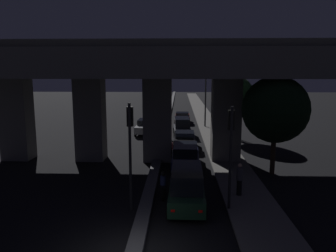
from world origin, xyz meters
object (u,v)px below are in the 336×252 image
object	(u,v)px
street_lamp	(203,89)
car_dark_green_lead	(187,187)
traffic_light_right_of_median	(231,140)
motorcycle_black_filtering_near	(163,186)
car_grey_fourth	(182,126)
car_dark_red_fifth	(182,117)
car_dark_blue_second	(186,155)
motorcycle_blue_filtering_mid	(171,150)
car_dark_green_third_oncoming	(161,104)
car_black_third	(185,139)
motorcycle_white_filtering_far	(170,136)
traffic_light_left_of_median	(130,138)
pedestrian_on_sidewalk	(239,179)
car_dark_blue_second_oncoming	(154,112)
car_silver_lead_oncoming	(146,126)

from	to	relation	value
street_lamp	car_dark_green_lead	distance (m)	24.48
traffic_light_right_of_median	motorcycle_black_filtering_near	world-z (taller)	traffic_light_right_of_median
car_grey_fourth	car_dark_red_fifth	world-z (taller)	car_grey_fourth
car_dark_blue_second	motorcycle_blue_filtering_mid	bearing A→B (deg)	25.86
car_dark_green_third_oncoming	street_lamp	bearing A→B (deg)	19.74
car_black_third	car_dark_red_fifth	xyz separation A→B (m)	(-0.08, 14.86, -0.07)
car_dark_green_third_oncoming	motorcycle_white_filtering_far	world-z (taller)	car_dark_green_third_oncoming
motorcycle_blue_filtering_mid	car_black_third	bearing A→B (deg)	-22.07
car_dark_green_third_oncoming	car_black_third	bearing A→B (deg)	9.78
traffic_light_left_of_median	car_dark_red_fifth	bearing A→B (deg)	84.31
motorcycle_black_filtering_near	pedestrian_on_sidewalk	size ratio (longest dim) A/B	1.04
traffic_light_right_of_median	car_black_third	world-z (taller)	traffic_light_right_of_median
car_dark_green_third_oncoming	motorcycle_white_filtering_far	bearing A→B (deg)	7.75
car_dark_blue_second_oncoming	pedestrian_on_sidewalk	size ratio (longest dim) A/B	2.47
car_black_third	motorcycle_blue_filtering_mid	distance (m)	3.50
street_lamp	car_silver_lead_oncoming	bearing A→B (deg)	-146.85
car_dark_green_lead	motorcycle_blue_filtering_mid	size ratio (longest dim) A/B	2.54
traffic_light_left_of_median	car_black_third	xyz separation A→B (m)	(2.88, 13.20, -2.81)
motorcycle_black_filtering_near	car_black_third	bearing A→B (deg)	-7.95
traffic_light_right_of_median	motorcycle_white_filtering_far	size ratio (longest dim) A/B	3.02
traffic_light_left_of_median	car_dark_red_fifth	xyz separation A→B (m)	(2.79, 28.06, -2.88)
traffic_light_right_of_median	car_silver_lead_oncoming	world-z (taller)	traffic_light_right_of_median
car_dark_blue_second_oncoming	car_dark_red_fifth	bearing A→B (deg)	35.26
car_dark_blue_second	motorcycle_black_filtering_near	distance (m)	5.87
traffic_light_right_of_median	car_black_third	size ratio (longest dim) A/B	1.30
traffic_light_left_of_median	car_dark_blue_second	xyz separation A→B (m)	(2.85, 7.43, -2.79)
car_dark_red_fifth	car_silver_lead_oncoming	bearing A→B (deg)	154.07
car_dark_green_third_oncoming	car_grey_fourth	bearing A→B (deg)	11.06
street_lamp	motorcycle_black_filtering_near	xyz separation A→B (m)	(-3.77, -22.76, -4.18)
motorcycle_blue_filtering_mid	car_dark_blue_second	bearing A→B (deg)	-158.77
traffic_light_right_of_median	street_lamp	size ratio (longest dim) A/B	0.64
traffic_light_left_of_median	traffic_light_right_of_median	size ratio (longest dim) A/B	1.03
traffic_light_right_of_median	car_silver_lead_oncoming	distance (m)	21.25
pedestrian_on_sidewalk	motorcycle_white_filtering_far	bearing A→B (deg)	106.51
street_lamp	car_dark_blue_second_oncoming	distance (m)	12.13
car_dark_red_fifth	street_lamp	bearing A→B (deg)	-143.50
car_dark_green_lead	pedestrian_on_sidewalk	xyz separation A→B (m)	(2.90, 1.27, 0.01)
car_dark_blue_second_oncoming	motorcycle_white_filtering_far	distance (m)	18.18
motorcycle_blue_filtering_mid	car_dark_blue_second_oncoming	bearing A→B (deg)	4.74
car_dark_red_fifth	motorcycle_blue_filtering_mid	world-z (taller)	motorcycle_blue_filtering_mid
traffic_light_right_of_median	motorcycle_blue_filtering_mid	size ratio (longest dim) A/B	2.94
traffic_light_left_of_median	car_silver_lead_oncoming	bearing A→B (deg)	93.82
traffic_light_left_of_median	car_dark_blue_second_oncoming	distance (m)	33.86
car_dark_red_fifth	car_dark_green_third_oncoming	world-z (taller)	car_dark_green_third_oncoming
traffic_light_right_of_median	car_black_third	xyz separation A→B (m)	(-1.98, 13.20, -2.72)
motorcycle_blue_filtering_mid	pedestrian_on_sidewalk	bearing A→B (deg)	-157.35
pedestrian_on_sidewalk	car_dark_green_third_oncoming	bearing A→B (deg)	98.85
traffic_light_right_of_median	motorcycle_black_filtering_near	distance (m)	4.77
street_lamp	motorcycle_blue_filtering_mid	xyz separation A→B (m)	(-3.55, -14.58, -4.15)
car_dark_blue_second	car_dark_blue_second_oncoming	bearing A→B (deg)	11.03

